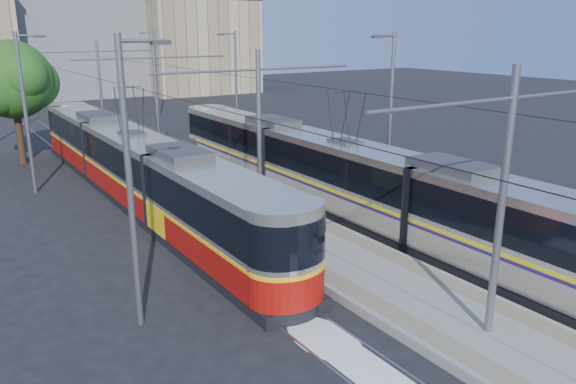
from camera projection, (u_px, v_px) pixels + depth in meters
ground at (385, 286)px, 18.34m from camera, size 160.00×160.00×0.00m
platform at (180, 174)px, 31.95m from camera, size 4.00×50.00×0.30m
tactile_strip_left at (155, 175)px, 31.14m from camera, size 0.70×50.00×0.01m
tactile_strip_right at (203, 168)px, 32.67m from camera, size 0.70×50.00×0.01m
rails at (180, 177)px, 31.99m from camera, size 8.71×70.00×0.03m
track_arrow at (360, 365)px, 14.03m from camera, size 1.20×5.00×0.01m
tram_left at (135, 167)px, 27.04m from camera, size 2.43×28.71×5.50m
tram_right at (344, 174)px, 25.09m from camera, size 2.43×30.18×5.50m
catenary at (197, 102)px, 28.45m from camera, size 9.20×70.00×7.00m
street_lamps at (150, 96)px, 34.04m from camera, size 15.18×38.22×8.00m
shelter at (191, 159)px, 29.84m from camera, size 0.89×1.13×2.18m
tree at (18, 81)px, 34.08m from camera, size 5.19×4.80×7.54m
building_centre at (75, 33)px, 70.75m from camera, size 18.36×14.28×15.40m
building_right at (197, 45)px, 73.76m from camera, size 14.28×10.20×12.18m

